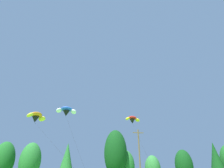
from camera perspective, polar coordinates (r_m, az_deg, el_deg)
name	(u,v)px	position (r m, az deg, el deg)	size (l,w,h in m)	color
treeline_tree_c	(3,161)	(50.45, -29.55, -19.19)	(4.56, 4.56, 10.24)	#472D19
treeline_tree_d	(30,161)	(48.28, -23.14, -20.36)	(4.52, 4.52, 10.06)	#472D19
treeline_tree_e	(67,160)	(51.30, -13.29, -21.14)	(3.98, 3.98, 10.81)	#472D19
treeline_tree_f	(116,153)	(49.96, 1.06, -19.71)	(5.57, 5.57, 13.96)	#472D19
treeline_tree_g	(126,166)	(52.05, 4.17, -23.06)	(4.31, 4.31, 9.28)	#472D19
treeline_tree_i	(184,165)	(55.19, 20.58, -21.64)	(4.37, 4.37, 9.52)	#472D19
treeline_tree_j	(216,159)	(60.42, 28.45, -19.03)	(4.17, 4.17, 11.70)	#472D19
utility_pole	(140,159)	(38.65, 8.22, -21.15)	(2.20, 0.26, 11.42)	brown
parafoil_kite_high_orange	(36,117)	(37.11, -21.60, -9.05)	(11.18, 12.43, 11.83)	orange
parafoil_kite_mid_red_yellow	(132,119)	(43.25, 6.09, -10.42)	(3.78, 13.17, 13.59)	red
parafoil_kite_far_blue_white	(66,111)	(38.07, -13.38, -7.86)	(6.44, 12.46, 13.63)	blue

